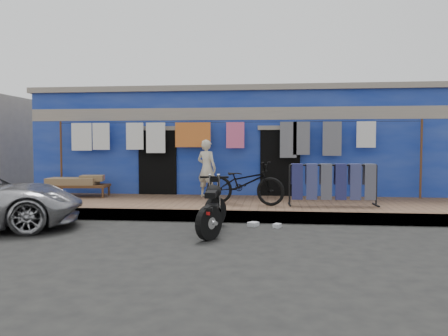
# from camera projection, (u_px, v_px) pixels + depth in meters

# --- Properties ---
(ground) EXTENTS (80.00, 80.00, 0.00)m
(ground) POSITION_uv_depth(u_px,v_px,m) (212.00, 237.00, 7.93)
(ground) COLOR black
(ground) RESTS_ON ground
(sidewalk) EXTENTS (28.00, 3.00, 0.25)m
(sidewalk) POSITION_uv_depth(u_px,v_px,m) (228.00, 207.00, 10.90)
(sidewalk) COLOR brown
(sidewalk) RESTS_ON ground
(curb) EXTENTS (28.00, 0.10, 0.25)m
(curb) POSITION_uv_depth(u_px,v_px,m) (222.00, 216.00, 9.46)
(curb) COLOR gray
(curb) RESTS_ON ground
(building) EXTENTS (12.20, 5.20, 3.36)m
(building) POSITION_uv_depth(u_px,v_px,m) (240.00, 145.00, 14.78)
(building) COLOR #0F2A99
(building) RESTS_ON ground
(clothesline) EXTENTS (10.06, 0.06, 2.10)m
(clothesline) POSITION_uv_depth(u_px,v_px,m) (216.00, 140.00, 12.11)
(clothesline) COLOR brown
(clothesline) RESTS_ON sidewalk
(seated_person) EXTENTS (0.67, 0.57, 1.56)m
(seated_person) POSITION_uv_depth(u_px,v_px,m) (207.00, 168.00, 11.90)
(seated_person) COLOR beige
(seated_person) RESTS_ON sidewalk
(bicycle) EXTENTS (2.06, 1.19, 1.26)m
(bicycle) POSITION_uv_depth(u_px,v_px,m) (245.00, 178.00, 10.42)
(bicycle) COLOR black
(bicycle) RESTS_ON sidewalk
(motorcycle) EXTENTS (0.72, 1.67, 1.05)m
(motorcycle) POSITION_uv_depth(u_px,v_px,m) (212.00, 205.00, 8.27)
(motorcycle) COLOR black
(motorcycle) RESTS_ON ground
(charpoy) EXTENTS (1.81, 1.10, 0.56)m
(charpoy) POSITION_uv_depth(u_px,v_px,m) (79.00, 186.00, 12.00)
(charpoy) COLOR brown
(charpoy) RESTS_ON sidewalk
(jeans_rack) EXTENTS (2.16, 0.64, 1.01)m
(jeans_rack) POSITION_uv_depth(u_px,v_px,m) (333.00, 184.00, 10.21)
(jeans_rack) COLOR black
(jeans_rack) RESTS_ON sidewalk
(litter_a) EXTENTS (0.20, 0.19, 0.07)m
(litter_a) POSITION_uv_depth(u_px,v_px,m) (252.00, 224.00, 9.05)
(litter_a) COLOR silver
(litter_a) RESTS_ON ground
(litter_b) EXTENTS (0.18, 0.21, 0.08)m
(litter_b) POSITION_uv_depth(u_px,v_px,m) (277.00, 226.00, 8.79)
(litter_b) COLOR silver
(litter_b) RESTS_ON ground
(litter_c) EXTENTS (0.25, 0.26, 0.08)m
(litter_c) POSITION_uv_depth(u_px,v_px,m) (253.00, 224.00, 8.96)
(litter_c) COLOR silver
(litter_c) RESTS_ON ground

